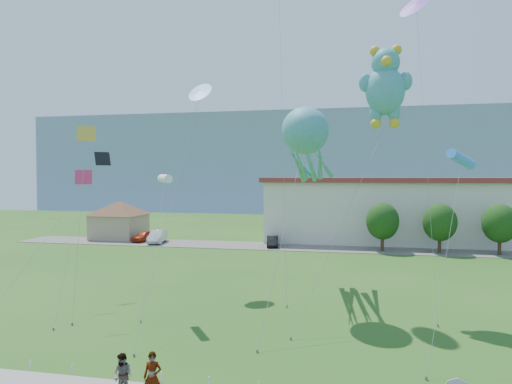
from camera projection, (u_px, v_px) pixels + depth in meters
The scene contains 23 objects.
ground at pixel (196, 373), 19.43m from camera, with size 160.00×160.00×0.00m, color #245518.
parking_strip at pixel (294, 247), 53.69m from camera, with size 70.00×6.00×0.06m, color #59544C.
hill_ridge at pixel (328, 162), 136.47m from camera, with size 160.00×50.00×25.00m, color #7592A2.
pavilion at pixel (119, 216), 61.35m from camera, with size 9.20×9.20×5.00m.
warehouse at pixel (509, 210), 57.13m from camera, with size 61.00×15.00×8.20m.
rope_fence at pixel (185, 380), 18.15m from camera, with size 26.05×0.05×0.50m.
tree_near at pixel (383, 221), 50.59m from camera, with size 3.60×3.60×5.47m.
tree_mid at pixel (440, 222), 49.38m from camera, with size 3.60×3.60×5.47m.
tree_far at pixel (500, 223), 48.17m from camera, with size 3.60×3.60×5.47m.
pedestrian_left at pixel (152, 377), 16.74m from camera, with size 0.66×0.44×1.82m, color gray.
pedestrian_right at pixel (123, 375), 17.08m from camera, with size 0.79×0.62×1.63m, color gray.
parked_car_red at pixel (144, 236), 58.16m from camera, with size 1.57×3.90×1.33m, color #B03315.
parked_car_silver at pixel (157, 237), 56.88m from camera, with size 1.62×4.65×1.53m, color silver.
parked_car_black at pixel (272, 241), 53.94m from camera, with size 1.31×3.76×1.24m, color black.
octopus_kite at pixel (307, 145), 30.25m from camera, with size 3.02×15.54×12.76m.
teddy_bear_kite at pixel (385, 85), 29.23m from camera, with size 6.81×8.70×16.77m.
small_kite_yellow at pixel (85, 152), 28.28m from camera, with size 1.71×3.95×11.50m.
small_kite_cyan at pixel (461, 161), 22.52m from camera, with size 2.56×5.87×9.67m.
small_kite_pink at pixel (81, 190), 30.44m from camera, with size 2.75×7.00×8.75m.
small_kite_purple at pixel (417, 11), 30.62m from camera, with size 1.80×6.86×20.71m.
small_kite_white at pixel (165, 180), 27.65m from camera, with size 1.55×7.90×8.68m.
small_kite_blue at pixel (199, 96), 35.70m from camera, with size 1.80×11.33×15.74m.
small_kite_black at pixel (92, 173), 33.38m from camera, with size 4.91×6.65×10.12m.
Camera 1 is at (6.37, -18.24, 8.39)m, focal length 32.00 mm.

